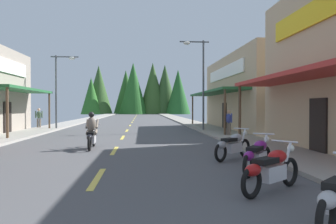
% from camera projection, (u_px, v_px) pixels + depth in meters
% --- Properties ---
extents(ground, '(10.35, 97.19, 0.10)m').
position_uv_depth(ground, '(131.00, 124.00, 33.31)').
color(ground, '#4C4C4F').
extents(sidewalk_left, '(2.46, 97.19, 0.12)m').
position_uv_depth(sidewalk_left, '(68.00, 124.00, 32.78)').
color(sidewalk_left, '#9E9991').
rests_on(sidewalk_left, ground).
extents(sidewalk_right, '(2.46, 97.19, 0.12)m').
position_uv_depth(sidewalk_right, '(192.00, 123.00, 33.84)').
color(sidewalk_right, gray).
rests_on(sidewalk_right, ground).
extents(centerline_dashes, '(0.16, 72.18, 0.01)m').
position_uv_depth(centerline_dashes, '(132.00, 122.00, 36.32)').
color(centerline_dashes, '#E0C64C').
rests_on(centerline_dashes, ground).
extents(storefront_right_far, '(10.72, 13.82, 5.74)m').
position_uv_depth(storefront_right_far, '(279.00, 93.00, 25.44)').
color(storefront_right_far, tan).
rests_on(storefront_right_far, ground).
extents(streetlamp_left, '(2.14, 0.30, 5.80)m').
position_uv_depth(streetlamp_left, '(61.00, 81.00, 24.96)').
color(streetlamp_left, '#474C51').
rests_on(streetlamp_left, ground).
extents(streetlamp_right, '(2.14, 0.30, 6.59)m').
position_uv_depth(streetlamp_right, '(199.00, 73.00, 23.13)').
color(streetlamp_right, '#474C51').
rests_on(streetlamp_right, ground).
extents(motorcycle_parked_right_1, '(1.77, 1.36, 1.04)m').
position_uv_depth(motorcycle_parked_right_1, '(271.00, 169.00, 6.61)').
color(motorcycle_parked_right_1, black).
rests_on(motorcycle_parked_right_1, ground).
extents(motorcycle_parked_right_2, '(1.41, 1.74, 1.04)m').
position_uv_depth(motorcycle_parked_right_2, '(258.00, 155.00, 8.51)').
color(motorcycle_parked_right_2, black).
rests_on(motorcycle_parked_right_2, ground).
extents(motorcycle_parked_right_3, '(1.66, 1.50, 1.04)m').
position_uv_depth(motorcycle_parked_right_3, '(233.00, 145.00, 10.73)').
color(motorcycle_parked_right_3, black).
rests_on(motorcycle_parked_right_3, ground).
extents(rider_cruising_lead, '(0.60, 2.14, 1.57)m').
position_uv_depth(rider_cruising_lead, '(92.00, 133.00, 13.46)').
color(rider_cruising_lead, black).
rests_on(rider_cruising_lead, ground).
extents(pedestrian_by_shop, '(0.56, 0.33, 1.67)m').
position_uv_depth(pedestrian_by_shop, '(39.00, 117.00, 25.76)').
color(pedestrian_by_shop, '#726659').
rests_on(pedestrian_by_shop, ground).
extents(pedestrian_browsing, '(0.39, 0.52, 1.60)m').
position_uv_depth(pedestrian_browsing, '(229.00, 121.00, 18.91)').
color(pedestrian_browsing, '#726659').
rests_on(pedestrian_browsing, ground).
extents(treeline_backdrop, '(27.07, 12.63, 13.30)m').
position_uv_depth(treeline_backdrop, '(139.00, 90.00, 81.84)').
color(treeline_backdrop, '#315423').
rests_on(treeline_backdrop, ground).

